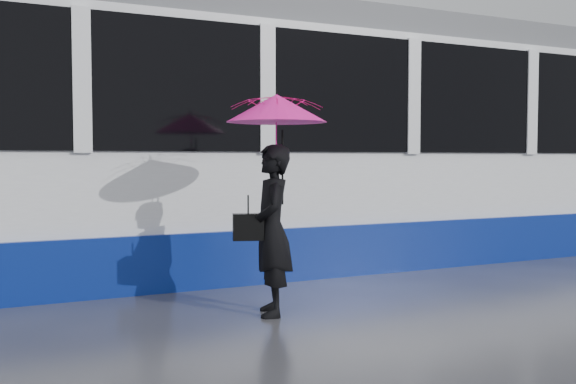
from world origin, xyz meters
TOP-DOWN VIEW (x-y plane):
  - ground at (0.00, 0.00)m, footprint 90.00×90.00m
  - rails at (0.00, 2.50)m, footprint 34.00×1.51m
  - tram at (3.10, 2.50)m, footprint 26.00×2.56m
  - woman at (0.05, -0.09)m, footprint 0.52×0.65m
  - umbrella at (0.10, -0.09)m, footprint 1.14×1.14m
  - handbag at (-0.17, -0.07)m, footprint 0.30×0.20m

SIDE VIEW (x-z plane):
  - ground at x=0.00m, z-range 0.00..0.00m
  - rails at x=0.00m, z-range 0.00..0.02m
  - woman at x=0.05m, z-range 0.00..1.55m
  - handbag at x=-0.17m, z-range 0.60..1.02m
  - tram at x=3.10m, z-range -0.04..3.31m
  - umbrella at x=0.10m, z-range 1.18..2.22m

